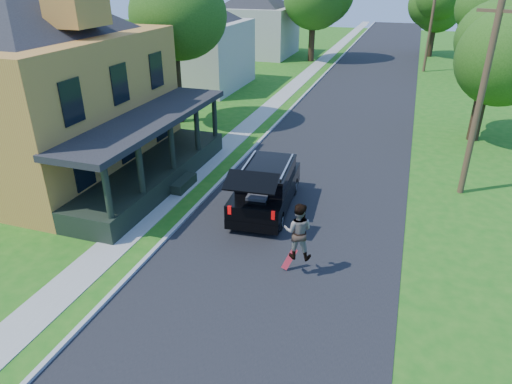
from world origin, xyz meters
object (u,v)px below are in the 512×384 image
(black_suv, at_px, (266,187))
(tree_right_near, at_px, (491,45))
(skateboarder, at_px, (298,231))
(utility_pole_near, at_px, (480,99))

(black_suv, bearing_deg, tree_right_near, 49.07)
(black_suv, relative_size, skateboarder, 2.87)
(skateboarder, bearing_deg, black_suv, -66.14)
(skateboarder, height_order, tree_right_near, tree_right_near)
(black_suv, relative_size, tree_right_near, 0.68)
(black_suv, xyz_separation_m, utility_pole_near, (7.54, 4.06, 3.18))
(skateboarder, xyz_separation_m, tree_right_near, (6.32, 15.49, 3.57))
(skateboarder, distance_m, utility_pole_near, 9.89)
(black_suv, height_order, skateboarder, skateboarder)
(skateboarder, height_order, utility_pole_near, utility_pole_near)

